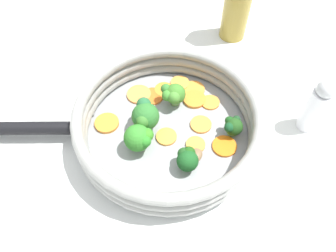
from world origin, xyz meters
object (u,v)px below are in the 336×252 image
skillet (168,134)px  broccoli_floret_2 (171,94)px  mushroom_piece_0 (194,156)px  carrot_slice_2 (139,94)px  broccoli_floret_4 (233,126)px  salt_shaker (317,106)px  carrot_slice_8 (210,102)px  carrot_slice_0 (168,137)px  broccoli_floret_3 (187,159)px  carrot_slice_4 (201,124)px  carrot_slice_11 (196,145)px  broccoli_floret_1 (145,115)px  carrot_slice_10 (224,146)px  carrot_slice_7 (195,99)px  carrot_slice_3 (164,90)px  carrot_slice_6 (181,83)px  carrot_slice_5 (107,123)px  carrot_slice_9 (152,96)px  carrot_slice_1 (194,89)px

skillet → broccoli_floret_2: bearing=96.1°
broccoli_floret_2 → mushroom_piece_0: bearing=-60.4°
carrot_slice_2 → broccoli_floret_4: (0.17, -0.05, 0.02)m
broccoli_floret_4 → salt_shaker: salt_shaker is taller
carrot_slice_8 → broccoli_floret_4: broccoli_floret_4 is taller
carrot_slice_2 → broccoli_floret_2: size_ratio=1.01×
carrot_slice_0 → broccoli_floret_3: 0.06m
carrot_slice_2 → broccoli_floret_2: bearing=-7.4°
carrot_slice_4 → broccoli_floret_4: bearing=-7.6°
carrot_slice_11 → broccoli_floret_2: bearing=125.6°
broccoli_floret_1 → broccoli_floret_2: size_ratio=1.26×
broccoli_floret_3 → salt_shaker: salt_shaker is taller
broccoli_floret_1 → carrot_slice_10: bearing=-5.4°
broccoli_floret_1 → broccoli_floret_2: (0.03, 0.06, -0.01)m
mushroom_piece_0 → carrot_slice_2: bearing=137.6°
carrot_slice_7 → carrot_slice_10: bearing=-54.4°
broccoli_floret_1 → salt_shaker: salt_shaker is taller
carrot_slice_3 → broccoli_floret_4: 0.15m
carrot_slice_6 → carrot_slice_7: bearing=-46.8°
broccoli_floret_3 → mushroom_piece_0: size_ratio=1.32×
carrot_slice_0 → carrot_slice_11: size_ratio=1.10×
carrot_slice_6 → carrot_slice_10: bearing=-52.2°
carrot_slice_8 → carrot_slice_11: (-0.01, -0.09, 0.00)m
carrot_slice_0 → carrot_slice_3: size_ratio=0.99×
carrot_slice_4 → carrot_slice_7: (-0.02, 0.05, 0.00)m
carrot_slice_11 → broccoli_floret_4: bearing=33.1°
broccoli_floret_1 → broccoli_floret_4: 0.14m
broccoli_floret_3 → broccoli_floret_4: (0.06, 0.08, -0.00)m
carrot_slice_10 → broccoli_floret_2: (-0.10, 0.07, 0.02)m
carrot_slice_4 → carrot_slice_6: 0.10m
broccoli_floret_1 → broccoli_floret_2: bearing=61.7°
carrot_slice_8 → carrot_slice_6: bearing=150.5°
skillet → carrot_slice_5: bearing=-176.5°
carrot_slice_8 → salt_shaker: salt_shaker is taller
carrot_slice_5 → broccoli_floret_3: bearing=-19.8°
broccoli_floret_2 → carrot_slice_3: bearing=124.5°
carrot_slice_6 → mushroom_piece_0: mushroom_piece_0 is taller
carrot_slice_9 → carrot_slice_10: same height
broccoli_floret_4 → carrot_slice_6: bearing=137.9°
carrot_slice_7 → broccoli_floret_3: 0.14m
carrot_slice_3 → carrot_slice_11: bearing=-54.7°
carrot_slice_6 → carrot_slice_7: (0.03, -0.03, 0.00)m
carrot_slice_6 → carrot_slice_1: bearing=-18.2°
carrot_slice_2 → carrot_slice_3: 0.05m
carrot_slice_2 → carrot_slice_9: size_ratio=1.11×
carrot_slice_10 → broccoli_floret_1: 0.14m
carrot_slice_3 → carrot_slice_11: 0.13m
carrot_slice_6 → broccoli_floret_1: bearing=-110.4°
carrot_slice_2 → salt_shaker: 0.30m
broccoli_floret_3 → carrot_slice_8: bearing=81.7°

